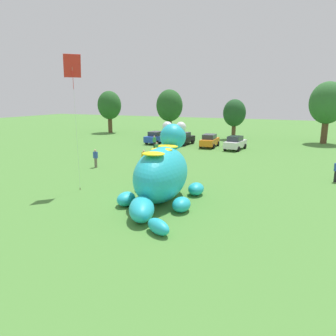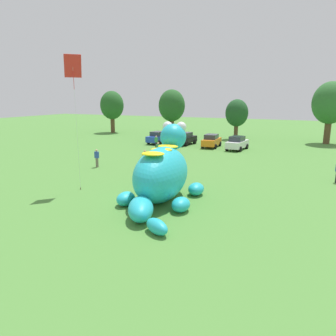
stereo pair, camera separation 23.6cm
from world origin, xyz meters
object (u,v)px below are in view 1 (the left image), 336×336
object	(u,v)px
car_blue	(156,137)
spectator_far_side	(336,171)
spectator_near_inflatable	(154,142)
tethered_flying_kite	(72,68)
car_white	(235,143)
spectator_mid_field	(96,158)
giant_inflatable_creature	(162,173)
car_orange	(210,141)
spectator_by_cars	(144,159)
spectator_wandering	(157,150)
car_black	(183,139)

from	to	relation	value
car_blue	spectator_far_side	size ratio (longest dim) A/B	2.49
spectator_near_inflatable	tethered_flying_kite	xyz separation A→B (m)	(3.09, -18.27, 7.48)
spectator_far_side	car_white	bearing A→B (deg)	130.63
tethered_flying_kite	spectator_mid_field	bearing A→B (deg)	117.83
giant_inflatable_creature	spectator_near_inflatable	world-z (taller)	giant_inflatable_creature
giant_inflatable_creature	car_white	distance (m)	21.65
car_orange	spectator_by_cars	distance (m)	14.69
spectator_mid_field	spectator_wandering	distance (m)	7.25
car_black	spectator_wandering	distance (m)	10.29
spectator_near_inflatable	spectator_far_side	xyz separation A→B (m)	(19.95, -8.50, 0.00)
spectator_near_inflatable	spectator_wandering	bearing A→B (deg)	-61.35
giant_inflatable_creature	spectator_far_side	size ratio (longest dim) A/B	5.33
spectator_mid_field	spectator_by_cars	bearing A→B (deg)	20.08
car_black	spectator_near_inflatable	distance (m)	5.37
giant_inflatable_creature	tethered_flying_kite	xyz separation A→B (m)	(-6.31, -0.34, 6.57)
spectator_far_side	tethered_flying_kite	bearing A→B (deg)	-149.90
spectator_wandering	spectator_far_side	size ratio (longest dim) A/B	1.00
car_blue	car_orange	world-z (taller)	same
spectator_near_inflatable	spectator_wandering	distance (m)	5.99
spectator_by_cars	spectator_wandering	world-z (taller)	same
car_black	car_white	distance (m)	7.60
car_black	spectator_by_cars	bearing A→B (deg)	-82.68
car_blue	spectator_far_side	distance (m)	25.51
car_orange	car_black	bearing A→B (deg)	171.18
car_white	spectator_near_inflatable	xyz separation A→B (m)	(-9.48, -3.70, -0.01)
giant_inflatable_creature	car_black	bearing A→B (deg)	107.91
spectator_mid_field	tethered_flying_kite	xyz separation A→B (m)	(3.45, -6.53, 7.48)
car_white	spectator_near_inflatable	distance (m)	10.18
spectator_near_inflatable	spectator_mid_field	bearing A→B (deg)	-91.74
car_orange	car_white	size ratio (longest dim) A/B	0.97
car_black	spectator_wandering	bearing A→B (deg)	-85.04
giant_inflatable_creature	spectator_mid_field	size ratio (longest dim) A/B	5.33
spectator_near_inflatable	spectator_mid_field	distance (m)	11.75
car_white	spectator_mid_field	world-z (taller)	car_white
spectator_by_cars	spectator_far_side	size ratio (longest dim) A/B	1.00
car_blue	tethered_flying_kite	xyz separation A→B (m)	(5.05, -22.84, 7.47)
spectator_near_inflatable	car_black	bearing A→B (deg)	68.31
car_orange	giant_inflatable_creature	bearing A→B (deg)	-81.21
spectator_wandering	car_orange	bearing A→B (deg)	72.32
giant_inflatable_creature	spectator_wandering	distance (m)	14.28
spectator_by_cars	spectator_far_side	distance (m)	16.10
car_black	spectator_far_side	world-z (taller)	car_black
spectator_far_side	tethered_flying_kite	size ratio (longest dim) A/B	0.19
car_blue	spectator_mid_field	xyz separation A→B (m)	(1.61, -16.31, -0.01)
giant_inflatable_creature	spectator_wandering	world-z (taller)	giant_inflatable_creature
spectator_mid_field	spectator_by_cars	distance (m)	4.57
car_orange	spectator_mid_field	distance (m)	17.31
car_blue	car_white	world-z (taller)	same
spectator_by_cars	car_blue	bearing A→B (deg)	111.80
giant_inflatable_creature	car_blue	size ratio (longest dim) A/B	2.15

